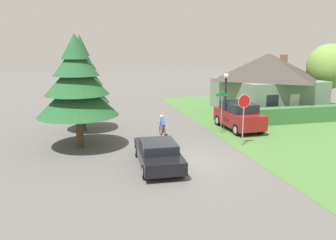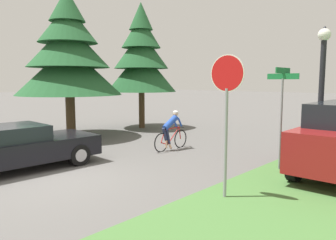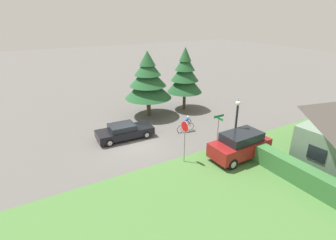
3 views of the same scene
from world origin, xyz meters
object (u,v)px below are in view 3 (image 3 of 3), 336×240
Objects in this scene: parked_suv_right at (240,145)px; conifer_tall_far at (185,75)px; cyclist at (185,124)px; street_lamp at (236,119)px; street_name_sign at (218,127)px; conifer_tall_near at (148,80)px; stop_sign at (185,133)px; sedan_left_lane at (124,131)px.

parked_suv_right is 11.25m from conifer_tall_far.
street_lamp is (4.78, 1.15, 1.86)m from cyclist.
street_name_sign is (-0.70, -1.06, -0.59)m from street_lamp.
cyclist is 4.28m from street_name_sign.
street_name_sign is at bearing 6.80° from conifer_tall_near.
street_lamp is at bearing -77.03° from cyclist.
stop_sign reaches higher than parked_suv_right.
stop_sign is 3.00m from street_name_sign.
conifer_tall_near is at bearing 98.22° from parked_suv_right.
stop_sign is (-1.51, -3.71, 1.20)m from parked_suv_right.
street_lamp is at bearing -42.24° from sedan_left_lane.
conifer_tall_far is (-10.66, 2.34, 2.75)m from parked_suv_right.
sedan_left_lane is 1.53× the size of stop_sign.
sedan_left_lane is at bearing 17.68° from stop_sign.
parked_suv_right is (7.07, 5.92, 0.35)m from sedan_left_lane.
stop_sign is at bearing 156.59° from parked_suv_right.
stop_sign is at bearing -11.47° from conifer_tall_near.
conifer_tall_far is at bearing 57.00° from cyclist.
conifer_tall_far reaches higher than stop_sign.
street_lamp is 0.61× the size of conifer_tall_far.
conifer_tall_near is (-9.92, -2.16, 1.10)m from street_lamp.
sedan_left_lane is 0.72× the size of conifer_tall_near.
conifer_tall_far is at bearing 87.57° from conifer_tall_near.
sedan_left_lane is 1.04× the size of parked_suv_right.
sedan_left_lane is at bearing 128.60° from parked_suv_right.
street_name_sign is at bearing 112.77° from parked_suv_right.
street_lamp reaches higher than street_name_sign.
conifer_tall_near is at bearing 100.53° from cyclist.
cyclist is 0.44× the size of street_lamp.
cyclist is 0.27× the size of conifer_tall_near.
parked_suv_right is at bearing -82.41° from cyclist.
sedan_left_lane is 1.62× the size of street_name_sign.
street_lamp reaches higher than stop_sign.
conifer_tall_near is (-10.83, -1.82, 2.67)m from parked_suv_right.
street_name_sign is 9.71m from conifer_tall_far.
street_name_sign reaches higher than sedan_left_lane.
sedan_left_lane is at bearing -134.56° from street_lamp.
street_lamp is at bearing -102.26° from stop_sign.
cyclist is at bearing 11.08° from conifer_tall_near.
sedan_left_lane is 6.18m from stop_sign.
parked_suv_right is 1.56× the size of street_name_sign.
cyclist is at bearing -178.69° from street_name_sign.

